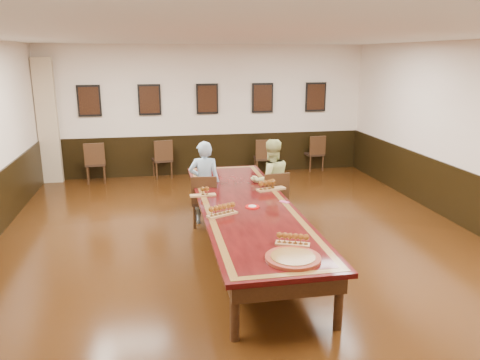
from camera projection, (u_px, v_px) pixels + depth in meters
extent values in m
cube|color=black|center=(246.00, 250.00, 7.31)|extent=(8.00, 10.00, 0.02)
cube|color=white|center=(247.00, 35.00, 6.48)|extent=(8.00, 10.00, 0.02)
cube|color=#F4DFCC|center=(207.00, 111.00, 11.65)|extent=(8.00, 0.02, 3.20)
imported|color=#4A87BA|center=(205.00, 183.00, 8.29)|extent=(0.59, 0.43, 1.51)
imported|color=#C9D082|center=(271.00, 181.00, 8.38)|extent=(0.81, 0.66, 1.52)
cube|color=#E54C8D|center=(284.00, 202.00, 7.21)|extent=(0.15, 0.16, 0.01)
cube|color=tan|center=(48.00, 122.00, 10.85)|extent=(0.45, 0.18, 2.90)
cube|color=black|center=(208.00, 154.00, 11.91)|extent=(7.98, 0.04, 1.00)
cube|color=black|center=(477.00, 205.00, 7.88)|extent=(0.04, 9.98, 1.00)
cube|color=black|center=(246.00, 206.00, 7.12)|extent=(1.40, 5.00, 0.06)
cube|color=olive|center=(246.00, 204.00, 7.11)|extent=(1.28, 4.88, 0.00)
cube|color=black|center=(246.00, 204.00, 7.11)|extent=(1.10, 4.70, 0.00)
cube|color=black|center=(246.00, 215.00, 7.16)|extent=(1.25, 4.85, 0.18)
cylinder|color=black|center=(235.00, 311.00, 4.92)|extent=(0.10, 0.10, 0.69)
cylinder|color=black|center=(339.00, 301.00, 5.12)|extent=(0.10, 0.10, 0.69)
cylinder|color=black|center=(195.00, 190.00, 9.32)|extent=(0.10, 0.10, 0.69)
cylinder|color=black|center=(252.00, 187.00, 9.53)|extent=(0.10, 0.10, 0.69)
cube|color=black|center=(89.00, 101.00, 11.02)|extent=(0.54, 0.03, 0.74)
cube|color=black|center=(89.00, 101.00, 11.00)|extent=(0.46, 0.01, 0.64)
cube|color=black|center=(149.00, 100.00, 11.26)|extent=(0.54, 0.03, 0.74)
cube|color=black|center=(149.00, 100.00, 11.24)|extent=(0.46, 0.01, 0.64)
cube|color=black|center=(207.00, 99.00, 11.51)|extent=(0.54, 0.03, 0.74)
cube|color=black|center=(207.00, 99.00, 11.49)|extent=(0.46, 0.01, 0.64)
cube|color=black|center=(263.00, 98.00, 11.75)|extent=(0.54, 0.03, 0.74)
cube|color=black|center=(263.00, 98.00, 11.74)|extent=(0.46, 0.01, 0.64)
cube|color=black|center=(316.00, 97.00, 12.00)|extent=(0.54, 0.03, 0.74)
cube|color=black|center=(316.00, 97.00, 11.98)|extent=(0.46, 0.01, 0.64)
cube|color=#A17243|center=(203.00, 195.00, 7.52)|extent=(0.42, 0.13, 0.03)
cube|color=#A17243|center=(271.00, 189.00, 7.85)|extent=(0.52, 0.27, 0.03)
cube|color=#A17243|center=(222.00, 215.00, 6.61)|extent=(0.47, 0.32, 0.03)
cube|color=#A17243|center=(292.00, 244.00, 5.58)|extent=(0.42, 0.27, 0.03)
cylinder|color=red|center=(252.00, 207.00, 6.96)|extent=(0.21, 0.21, 0.02)
cylinder|color=silver|center=(252.00, 206.00, 6.95)|extent=(0.12, 0.12, 0.01)
cylinder|color=maroon|center=(293.00, 258.00, 5.18)|extent=(0.77, 0.77, 0.04)
cylinder|color=olive|center=(293.00, 256.00, 5.17)|extent=(0.62, 0.62, 0.01)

